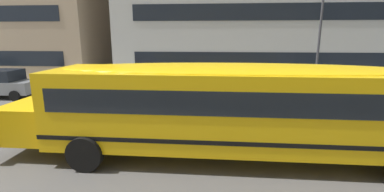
% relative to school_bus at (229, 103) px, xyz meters
% --- Properties ---
extents(ground_plane, '(400.00, 400.00, 0.00)m').
position_rel_school_bus_xyz_m(ground_plane, '(-1.65, 1.61, -1.67)').
color(ground_plane, '#54514F').
extents(sidewalk_far, '(120.00, 3.00, 0.01)m').
position_rel_school_bus_xyz_m(sidewalk_far, '(-1.65, 9.85, -1.66)').
color(sidewalk_far, gray).
rests_on(sidewalk_far, ground_plane).
extents(lane_centreline, '(110.00, 0.16, 0.01)m').
position_rel_school_bus_xyz_m(lane_centreline, '(-1.65, 1.61, -1.67)').
color(lane_centreline, silver).
rests_on(lane_centreline, ground_plane).
extents(school_bus, '(12.58, 3.02, 2.81)m').
position_rel_school_bus_xyz_m(school_bus, '(0.00, 0.00, 0.00)').
color(school_bus, yellow).
rests_on(school_bus, ground_plane).
extents(parked_car_grey_near_corner, '(3.92, 1.91, 1.64)m').
position_rel_school_bus_xyz_m(parked_car_grey_near_corner, '(-12.87, 7.01, -0.83)').
color(parked_car_grey_near_corner, gray).
rests_on(parked_car_grey_near_corner, ground_plane).
extents(street_lamp, '(0.44, 0.44, 6.80)m').
position_rel_school_bus_xyz_m(street_lamp, '(5.68, 9.15, 2.64)').
color(street_lamp, '#38383D').
rests_on(street_lamp, ground_plane).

